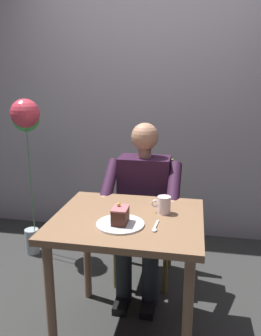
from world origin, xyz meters
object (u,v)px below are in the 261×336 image
(chair, at_px, (146,213))
(seated_person, at_px, (142,206))
(cake_slice, at_px, (120,215))
(dessert_spoon, at_px, (155,228))
(coffee_cup, at_px, (164,205))
(balloon_display, at_px, (26,132))
(dining_table, at_px, (128,236))

(chair, bearing_deg, seated_person, 90.00)
(cake_slice, height_order, dessert_spoon, cake_slice)
(chair, distance_m, coffee_cup, 0.70)
(coffee_cup, bearing_deg, balloon_display, -31.18)
(seated_person, distance_m, cake_slice, 0.66)
(dessert_spoon, bearing_deg, balloon_display, -38.48)
(cake_slice, bearing_deg, dessert_spoon, 177.87)
(dining_table, height_order, cake_slice, cake_slice)
(dining_table, distance_m, chair, 0.71)
(cake_slice, relative_size, coffee_cup, 1.00)
(chair, bearing_deg, dessert_spoon, 101.45)
(dining_table, relative_size, coffee_cup, 7.40)
(seated_person, bearing_deg, coffee_cup, 113.52)
(dessert_spoon, bearing_deg, seated_person, -75.49)
(dining_table, xyz_separation_m, balloon_display, (1.00, -0.80, 0.43))
(coffee_cup, height_order, balloon_display, balloon_display)
(dining_table, relative_size, seated_person, 0.68)
(dining_table, bearing_deg, seated_person, -90.00)
(cake_slice, height_order, balloon_display, balloon_display)
(balloon_display, bearing_deg, dessert_spoon, 141.52)
(dining_table, distance_m, coffee_cup, 0.26)
(dessert_spoon, height_order, balloon_display, balloon_display)
(chair, height_order, balloon_display, balloon_display)
(seated_person, distance_m, coffee_cup, 0.50)
(seated_person, distance_m, balloon_display, 1.13)
(dining_table, distance_m, balloon_display, 1.35)
(cake_slice, xyz_separation_m, balloon_display, (0.98, -0.92, 0.27))
(chair, relative_size, balloon_display, 0.67)
(seated_person, xyz_separation_m, balloon_display, (1.00, -0.29, 0.45))
(dessert_spoon, distance_m, balloon_display, 1.52)
(dining_table, bearing_deg, cake_slice, 80.89)
(seated_person, bearing_deg, cake_slice, 88.35)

